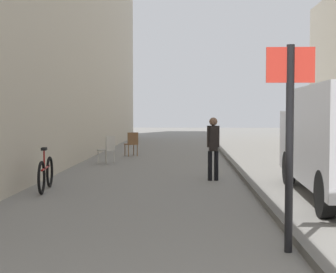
{
  "coord_description": "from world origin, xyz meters",
  "views": [
    {
      "loc": [
        0.09,
        -1.89,
        1.78
      ],
      "look_at": [
        -0.49,
        12.9,
        1.03
      ],
      "focal_mm": 53.62,
      "sensor_mm": 36.0,
      "label": 1
    }
  ],
  "objects": [
    {
      "name": "ground_plane",
      "position": [
        0.0,
        12.0,
        0.0
      ],
      "size": [
        80.0,
        80.0,
        0.0
      ],
      "primitive_type": "plane",
      "color": "gray"
    },
    {
      "name": "kerb_strip",
      "position": [
        1.58,
        12.0,
        0.06
      ],
      "size": [
        0.16,
        40.0,
        0.12
      ],
      "primitive_type": "cube",
      "color": "#615F5B",
      "rests_on": "ground_plane"
    },
    {
      "name": "pedestrian_main_foreground",
      "position": [
        0.75,
        10.9,
        0.93
      ],
      "size": [
        0.32,
        0.21,
        1.62
      ],
      "rotation": [
        0.0,
        0.0,
        3.23
      ],
      "color": "black",
      "rests_on": "ground_plane"
    },
    {
      "name": "street_sign_post",
      "position": [
        1.36,
        4.41,
        1.55
      ],
      "size": [
        0.6,
        0.1,
        2.6
      ],
      "rotation": [
        0.0,
        0.0,
        3.14
      ],
      "color": "black",
      "rests_on": "ground_plane"
    },
    {
      "name": "bicycle_leaning",
      "position": [
        -3.07,
        9.12,
        0.38
      ],
      "size": [
        0.25,
        1.77,
        0.98
      ],
      "rotation": [
        0.0,
        0.0,
        0.11
      ],
      "color": "black",
      "rests_on": "ground_plane"
    },
    {
      "name": "cafe_chair_near_window",
      "position": [
        -2.1,
        17.75,
        0.55
      ],
      "size": [
        0.6,
        0.6,
        0.94
      ],
      "rotation": [
        0.0,
        0.0,
        0.5
      ],
      "color": "brown",
      "rests_on": "ground_plane"
    },
    {
      "name": "cafe_chair_by_doorway",
      "position": [
        -2.58,
        14.79,
        0.55
      ],
      "size": [
        0.61,
        0.61,
        0.94
      ],
      "rotation": [
        0.0,
        0.0,
        0.99
      ],
      "color": "#B7B2A8",
      "rests_on": "ground_plane"
    }
  ]
}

